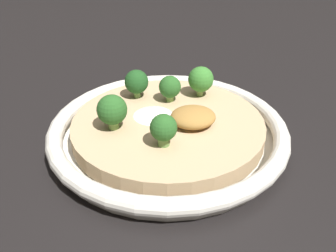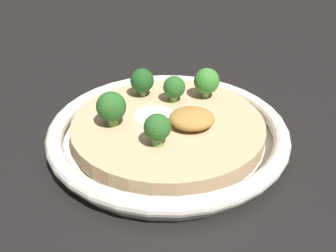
% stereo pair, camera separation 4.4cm
% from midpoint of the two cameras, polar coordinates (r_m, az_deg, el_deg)
% --- Properties ---
extents(ground_plane, '(6.00, 6.00, 0.00)m').
position_cam_midpoint_polar(ground_plane, '(0.45, -2.79, -2.33)').
color(ground_plane, black).
extents(risotto_bowl, '(0.32, 0.32, 0.03)m').
position_cam_midpoint_polar(risotto_bowl, '(0.44, -2.85, -0.45)').
color(risotto_bowl, silver).
rests_on(risotto_bowl, ground_plane).
extents(cheese_sprinkle, '(0.05, 0.05, 0.01)m').
position_cam_midpoint_polar(cheese_sprinkle, '(0.44, -5.48, 2.42)').
color(cheese_sprinkle, white).
rests_on(cheese_sprinkle, risotto_bowl).
extents(crispy_onion_garnish, '(0.06, 0.05, 0.02)m').
position_cam_midpoint_polar(crispy_onion_garnish, '(0.42, 1.37, 1.50)').
color(crispy_onion_garnish, '#A37538').
rests_on(crispy_onion_garnish, risotto_bowl).
extents(broccoli_front_right, '(0.03, 0.03, 0.04)m').
position_cam_midpoint_polar(broccoli_front_right, '(0.48, -8.13, 7.51)').
color(broccoli_front_right, '#668E47').
rests_on(broccoli_front_right, risotto_bowl).
extents(broccoli_back, '(0.03, 0.03, 0.04)m').
position_cam_midpoint_polar(broccoli_back, '(0.37, -4.17, -0.57)').
color(broccoli_back, '#668E47').
rests_on(broccoli_back, risotto_bowl).
extents(broccoli_front, '(0.03, 0.03, 0.04)m').
position_cam_midpoint_polar(broccoli_front, '(0.47, -2.36, 6.68)').
color(broccoli_front, '#759E4C').
rests_on(broccoli_front, risotto_bowl).
extents(broccoli_back_right, '(0.04, 0.04, 0.05)m').
position_cam_midpoint_polar(broccoli_back_right, '(0.41, -12.76, 2.58)').
color(broccoli_back_right, '#759E4C').
rests_on(broccoli_back_right, risotto_bowl).
extents(broccoli_front_left, '(0.04, 0.04, 0.04)m').
position_cam_midpoint_polar(broccoli_front_left, '(0.48, 3.14, 8.02)').
color(broccoli_front_left, '#84A856').
rests_on(broccoli_front_left, risotto_bowl).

